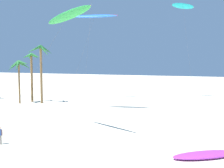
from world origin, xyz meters
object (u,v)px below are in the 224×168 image
(flying_kite_0, at_px, (95,16))
(flying_kite_3, at_px, (183,6))
(palm_tree_2, at_px, (31,64))
(palm_tree_3, at_px, (41,58))
(person_near_left, at_px, (0,135))
(grounded_kite_0, at_px, (206,155))
(palm_tree_1, at_px, (19,67))
(flying_kite_6, at_px, (67,16))

(flying_kite_0, bearing_deg, flying_kite_3, 62.71)
(palm_tree_2, xyz_separation_m, palm_tree_3, (2.92, -0.83, 1.23))
(palm_tree_2, relative_size, flying_kite_0, 0.62)
(palm_tree_2, distance_m, person_near_left, 28.12)
(grounded_kite_0, relative_size, person_near_left, 3.35)
(palm_tree_1, xyz_separation_m, flying_kite_6, (19.84, -14.25, 5.77))
(flying_kite_0, height_order, flying_kite_6, flying_kite_0)
(flying_kite_0, height_order, flying_kite_3, flying_kite_3)
(palm_tree_2, relative_size, flying_kite_3, 0.47)
(palm_tree_2, bearing_deg, flying_kite_6, -41.38)
(palm_tree_2, height_order, person_near_left, palm_tree_2)
(palm_tree_1, relative_size, flying_kite_0, 0.53)
(palm_tree_1, height_order, palm_tree_2, palm_tree_2)
(flying_kite_3, bearing_deg, grounded_kite_0, -78.16)
(palm_tree_3, relative_size, flying_kite_0, 0.72)
(palm_tree_1, height_order, grounded_kite_0, palm_tree_1)
(palm_tree_2, distance_m, grounded_kite_0, 38.74)
(palm_tree_2, xyz_separation_m, flying_kite_0, (15.69, -3.80, 7.48))
(flying_kite_6, relative_size, grounded_kite_0, 2.37)
(person_near_left, bearing_deg, flying_kite_3, 74.68)
(flying_kite_6, distance_m, person_near_left, 13.51)
(person_near_left, bearing_deg, palm_tree_3, 119.59)
(palm_tree_3, xyz_separation_m, person_near_left, (12.42, -21.86, -7.61))
(flying_kite_6, bearing_deg, palm_tree_2, 138.62)
(palm_tree_2, distance_m, palm_tree_3, 3.28)
(grounded_kite_0, bearing_deg, palm_tree_1, 154.84)
(palm_tree_2, bearing_deg, palm_tree_3, -15.81)
(flying_kite_3, bearing_deg, palm_tree_3, -143.67)
(flying_kite_0, bearing_deg, person_near_left, -91.08)
(palm_tree_2, bearing_deg, person_near_left, -55.94)
(flying_kite_0, bearing_deg, grounded_kite_0, -40.11)
(palm_tree_2, relative_size, flying_kite_6, 0.71)
(palm_tree_2, bearing_deg, flying_kite_0, -13.60)
(palm_tree_3, xyz_separation_m, flying_kite_0, (12.77, -2.97, 6.25))
(flying_kite_6, height_order, person_near_left, flying_kite_6)
(palm_tree_2, distance_m, flying_kite_3, 32.83)
(palm_tree_3, bearing_deg, flying_kite_0, -13.08)
(flying_kite_3, distance_m, flying_kite_6, 34.39)
(flying_kite_3, height_order, flying_kite_6, flying_kite_3)
(palm_tree_3, bearing_deg, flying_kite_6, -44.67)
(palm_tree_1, bearing_deg, flying_kite_0, -3.98)
(palm_tree_2, height_order, flying_kite_6, flying_kite_6)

